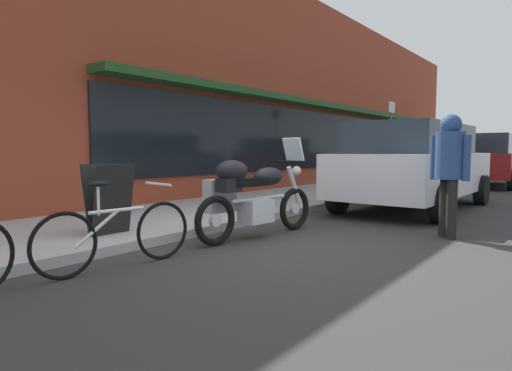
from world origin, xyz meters
name	(u,v)px	position (x,y,z in m)	size (l,w,h in m)	color
ground_plane	(276,244)	(0.00, 0.00, 0.00)	(80.00, 80.00, 0.00)	#2F2F2F
storefront_building	(325,100)	(8.80, 4.14, 2.94)	(25.60, 0.90, 6.00)	brown
sidewalk_curb	(369,185)	(9.00, 2.56, 0.06)	(30.00, 2.85, 0.12)	#A6A6A6
touring_motorcycle	(250,194)	(0.12, 0.51, 0.60)	(2.21, 0.83, 1.40)	black
parked_bicycle	(117,234)	(-1.92, 0.62, 0.36)	(1.71, 0.48, 0.91)	black
parked_minivan	(415,164)	(4.49, -0.31, 0.92)	(4.82, 2.16, 1.73)	silver
pedestrian_walking	(450,161)	(1.82, -1.63, 1.06)	(0.45, 0.55, 1.70)	black
sandwich_board_sign	(109,199)	(-1.25, 1.78, 0.58)	(0.55, 0.41, 0.91)	black
parking_sign_pole	(391,136)	(8.65, 1.76, 1.66)	(0.44, 0.07, 2.61)	#59595B
parked_car_down_block	(484,159)	(11.83, -0.31, 0.92)	(4.63, 2.28, 1.74)	maroon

